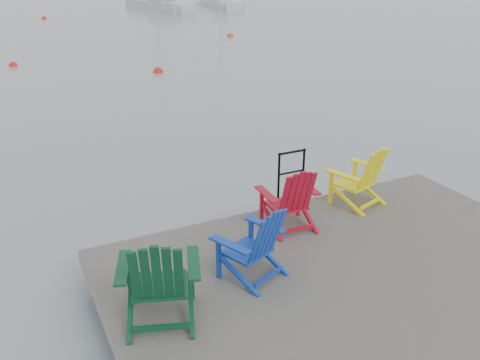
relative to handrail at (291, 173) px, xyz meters
name	(u,v)px	position (x,y,z in m)	size (l,w,h in m)	color
ground	(377,327)	(-0.25, -2.45, -1.04)	(400.00, 400.00, 0.00)	gray
dock	(381,303)	(-0.25, -2.45, -0.69)	(6.00, 5.00, 1.40)	#332F2D
handrail	(291,173)	(0.00, 0.00, 0.00)	(0.48, 0.04, 0.90)	black
chair_green	(159,278)	(-2.70, -1.82, 0.00)	(1.02, 0.98, 1.07)	#0A3C23
chair_blue	(255,242)	(-1.43, -1.52, -0.06)	(0.92, 0.88, 0.95)	#0F38A3
chair_red	(291,198)	(-0.41, -0.66, -0.06)	(0.80, 0.75, 0.96)	#AE0C20
chair_yellow	(361,176)	(0.97, -0.47, -0.05)	(0.92, 0.87, 0.98)	#FFED0E
sailboat_near	(159,6)	(11.16, 41.25, -0.69)	(4.17, 8.66, 11.57)	#BCBDC1
sailboat_mid	(222,3)	(17.84, 41.97, -0.69)	(3.88, 9.06, 12.08)	silver
buoy_a	(158,72)	(2.14, 13.47, -1.04)	(0.40, 0.40, 0.40)	red
buoy_b	(13,66)	(-2.94, 17.46, -1.04)	(0.35, 0.35, 0.35)	red
buoy_c	(230,36)	(9.27, 21.90, -1.04)	(0.40, 0.40, 0.40)	#CE4D0C
buoy_d	(44,19)	(0.65, 37.55, -1.04)	(0.41, 0.41, 0.41)	red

